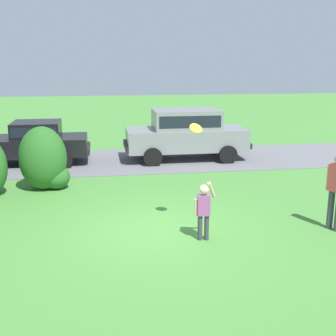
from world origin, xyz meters
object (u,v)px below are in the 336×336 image
child_thrower (204,208)px  parked_suv (186,132)px  frisbee (196,128)px  parked_sedan (31,141)px

child_thrower → parked_suv: bearing=81.7°
parked_suv → frisbee: (-1.16, -7.01, 1.20)m
parked_suv → child_thrower: size_ratio=3.66×
parked_suv → child_thrower: bearing=-98.3°
frisbee → parked_sedan: bearing=122.7°
child_thrower → frisbee: (-0.04, 0.71, 1.56)m
frisbee → parked_suv: bearing=80.6°
parked_sedan → child_thrower: (4.62, -7.86, -0.13)m
parked_sedan → frisbee: (4.58, -7.15, 1.43)m
parked_suv → child_thrower: (-1.12, -7.72, -0.36)m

